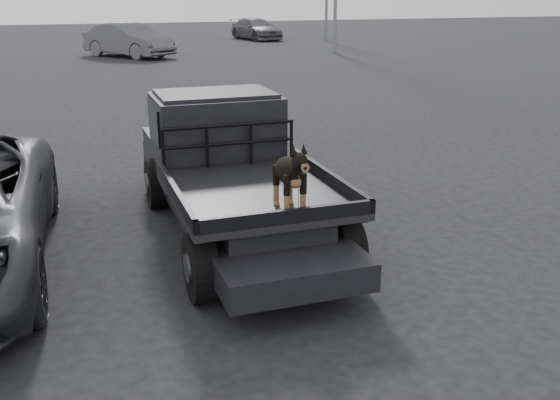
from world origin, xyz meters
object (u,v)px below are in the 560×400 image
object	(u,v)px
flatbed_ute	(234,202)
dog	(289,177)
distant_car_b	(256,29)
distant_car_a	(128,40)

from	to	relation	value
flatbed_ute	dog	xyz separation A→B (m)	(0.15, -1.73, 0.83)
dog	distant_car_b	bearing A→B (deg)	73.60
flatbed_ute	distant_car_b	world-z (taller)	distant_car_b
flatbed_ute	distant_car_b	xyz separation A→B (m)	(10.51, 33.44, 0.22)
dog	distant_car_b	world-z (taller)	dog
flatbed_ute	distant_car_a	world-z (taller)	distant_car_a
flatbed_ute	distant_car_a	bearing A→B (deg)	87.18
flatbed_ute	dog	world-z (taller)	dog
flatbed_ute	distant_car_a	xyz separation A→B (m)	(1.21, 24.52, 0.35)
dog	distant_car_a	distance (m)	26.28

